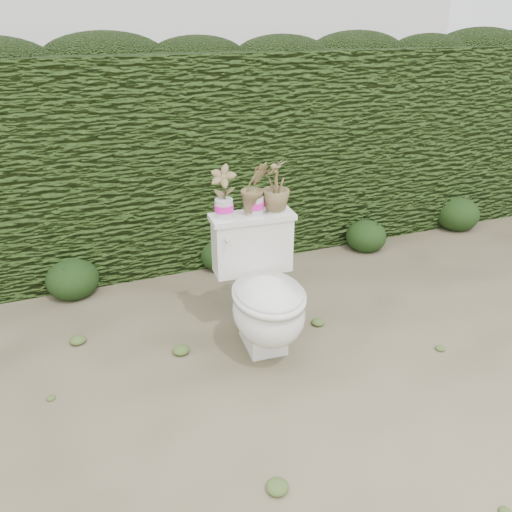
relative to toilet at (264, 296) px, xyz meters
name	(u,v)px	position (x,y,z in m)	size (l,w,h in m)	color
ground	(277,339)	(0.10, 0.03, -0.36)	(60.00, 60.00, 0.00)	#817758
hedge	(202,154)	(0.10, 1.63, 0.44)	(8.00, 1.00, 1.60)	#38551C
house_wall	(157,4)	(0.70, 6.03, 1.64)	(8.00, 3.50, 4.00)	silver
toilet	(264,296)	(0.00, 0.00, 0.00)	(0.51, 0.71, 0.78)	silver
potted_plant_left	(224,193)	(-0.15, 0.25, 0.57)	(0.15, 0.10, 0.29)	#277C26
potted_plant_center	(255,189)	(0.03, 0.24, 0.57)	(0.17, 0.13, 0.30)	#277C26
potted_plant_right	(276,187)	(0.16, 0.23, 0.57)	(0.17, 0.17, 0.30)	#277C26
liriope_clump_1	(72,275)	(-1.04, 1.10, -0.21)	(0.37, 0.37, 0.30)	#203913
liriope_clump_2	(221,251)	(0.09, 1.13, -0.22)	(0.35, 0.35, 0.28)	#203913
liriope_clump_3	(366,233)	(1.37, 1.02, -0.22)	(0.35, 0.35, 0.28)	#203913
liriope_clump_4	(458,211)	(2.44, 1.12, -0.19)	(0.40, 0.40, 0.32)	#203913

